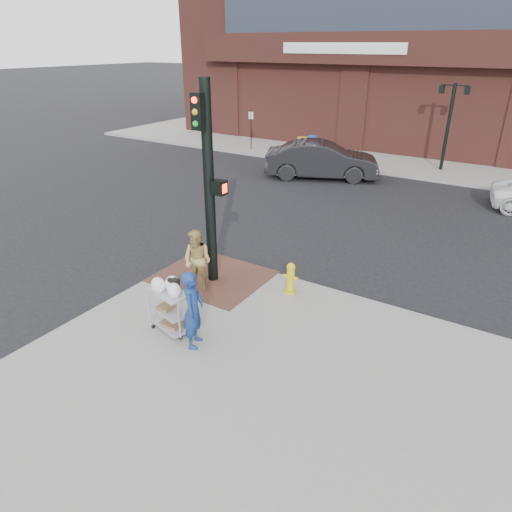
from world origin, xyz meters
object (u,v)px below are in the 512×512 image
Objects in this scene: woman_blue at (193,310)px; pedestrian_tan at (197,260)px; traffic_signal_pole at (209,181)px; utility_cart at (171,307)px; lamp_post at (449,118)px; fire_hydrant at (291,278)px; sedan_dark at (322,160)px.

woman_blue is 1.07× the size of pedestrian_tan.
traffic_signal_pole is 3.20m from utility_cart.
lamp_post reaches higher than fire_hydrant.
woman_blue reaches higher than utility_cart.
woman_blue is at bearing -102.22° from fire_hydrant.
sedan_dark is (-4.56, -4.09, -1.76)m from lamp_post.
fire_hydrant is at bearing 177.08° from sedan_dark.
fire_hydrant is (-0.43, -14.76, -2.05)m from lamp_post.
traffic_signal_pole is 1.98m from pedestrian_tan.
pedestrian_tan is 11.89m from sedan_dark.
pedestrian_tan is (-0.02, -0.57, -1.90)m from traffic_signal_pole.
pedestrian_tan is 2.34m from fire_hydrant.
pedestrian_tan is at bearing 14.38° from woman_blue.
lamp_post is 2.54× the size of pedestrian_tan.
traffic_signal_pole is at bearing -167.15° from fire_hydrant.
woman_blue is (1.41, -2.47, -1.84)m from traffic_signal_pole.
pedestrian_tan reaches higher than utility_cart.
lamp_post reaches higher than woman_blue.
woman_blue reaches higher than pedestrian_tan.
traffic_signal_pole is at bearing 7.11° from woman_blue.
pedestrian_tan is at bearing 111.06° from utility_cart.
traffic_signal_pole is 3.39m from woman_blue.
woman_blue is at bearing -11.25° from utility_cart.
traffic_signal_pole reaches higher than sedan_dark.
sedan_dark is at bearing -138.07° from lamp_post.
lamp_post reaches higher than utility_cart.
sedan_dark is at bearing 100.59° from traffic_signal_pole.
fire_hydrant is at bearing -34.83° from woman_blue.
lamp_post is 17.81m from woman_blue.
lamp_post is 4.85× the size of fire_hydrant.
lamp_post is 6.38m from sedan_dark.
sedan_dark is 13.73m from utility_cart.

